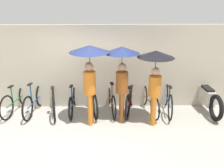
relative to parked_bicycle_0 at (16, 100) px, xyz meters
name	(u,v)px	position (x,y,z in m)	size (l,w,h in m)	color
ground_plane	(89,137)	(2.26, -1.52, -0.38)	(30.00, 30.00, 0.00)	#9E998E
back_wall	(92,67)	(2.26, 0.35, 0.88)	(13.69, 0.12, 2.52)	#B2A893
parked_bicycle_0	(16,100)	(0.00, 0.00, 0.00)	(0.48, 1.76, 1.09)	black
parked_bicycle_1	(35,101)	(0.56, -0.09, 0.00)	(0.44, 1.72, 1.08)	black
parked_bicycle_2	(54,100)	(1.13, -0.10, 0.00)	(0.55, 1.79, 1.02)	black
parked_bicycle_3	(73,101)	(1.69, -0.07, -0.02)	(0.44, 1.66, 0.97)	black
parked_bicycle_4	(92,99)	(2.25, -0.04, 0.01)	(0.56, 1.74, 1.11)	black
parked_bicycle_5	(111,99)	(2.82, 0.00, -0.01)	(0.44, 1.72, 1.09)	black
parked_bicycle_6	(130,100)	(3.38, -0.09, 0.00)	(0.55, 1.64, 1.03)	black
parked_bicycle_7	(149,100)	(3.95, -0.09, 0.00)	(0.47, 1.75, 1.00)	black
parked_bicycle_8	(168,99)	(4.51, -0.12, 0.01)	(0.44, 1.78, 1.10)	black
pedestrian_leading	(90,63)	(2.26, -0.72, 1.31)	(1.04, 1.04, 2.12)	#C66B1E
pedestrian_center	(122,65)	(3.10, -0.60, 1.21)	(0.93, 0.93, 2.07)	brown
pedestrian_trailing	(155,68)	(3.95, -0.76, 1.17)	(0.95, 0.95, 1.99)	#C66B1E
motorcycle	(206,97)	(5.69, -0.04, 0.04)	(0.58, 2.03, 0.94)	black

